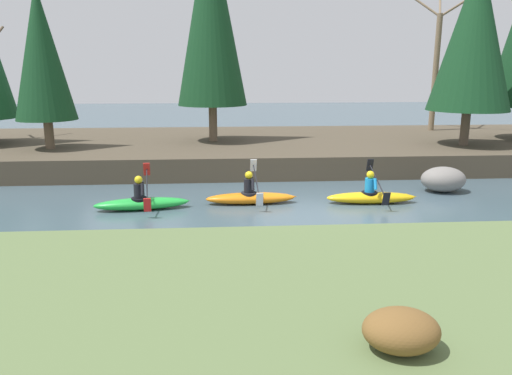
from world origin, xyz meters
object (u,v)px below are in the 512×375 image
object	(u,v)px
kayaker_trailing	(142,202)
kayaker_lead	(372,196)
boulder_midstream	(443,179)
kayaker_middle	(251,197)

from	to	relation	value
kayaker_trailing	kayaker_lead	bearing A→B (deg)	-5.82
kayaker_trailing	boulder_midstream	size ratio (longest dim) A/B	1.90
boulder_midstream	kayaker_middle	bearing A→B (deg)	-170.63
kayaker_lead	kayaker_middle	size ratio (longest dim) A/B	1.00
kayaker_lead	kayaker_trailing	xyz separation A→B (m)	(-6.87, -0.21, 0.00)
kayaker_middle	boulder_midstream	size ratio (longest dim) A/B	1.88
kayaker_lead	kayaker_trailing	world-z (taller)	same
kayaker_lead	boulder_midstream	world-z (taller)	kayaker_lead
kayaker_lead	boulder_midstream	xyz separation A→B (m)	(2.79, 1.26, 0.20)
kayaker_middle	kayaker_trailing	world-z (taller)	same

